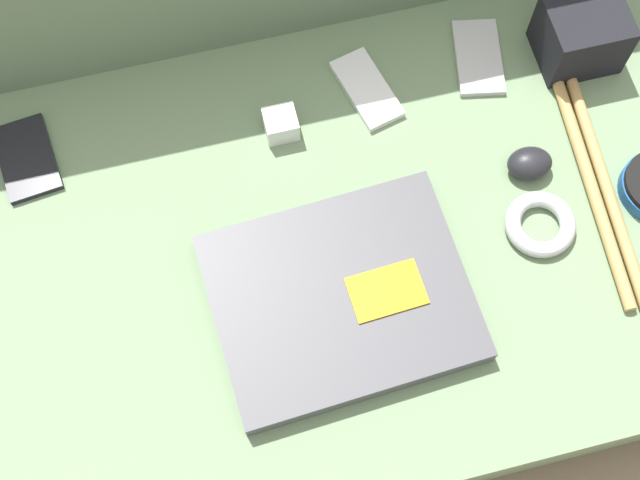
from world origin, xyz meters
TOP-DOWN VIEW (x-y plane):
  - ground_plane at (0.00, 0.00)m, footprint 8.00×8.00m
  - couch_seat at (0.00, 0.00)m, footprint 1.07×0.64m
  - laptop at (0.01, -0.08)m, footprint 0.32×0.27m
  - computer_mouse at (0.29, 0.04)m, footprint 0.06×0.05m
  - phone_silver at (0.28, 0.22)m, footprint 0.08×0.13m
  - phone_black at (0.12, 0.20)m, footprint 0.08×0.13m
  - phone_small at (-0.35, 0.21)m, footprint 0.08×0.12m
  - camera_pouch at (0.41, 0.19)m, footprint 0.11×0.09m
  - charger_brick at (-0.01, 0.17)m, footprint 0.04×0.04m
  - cable_coil at (0.28, -0.04)m, footprint 0.09×0.09m
  - drumstick_pair at (0.37, 0.01)m, footprint 0.06×0.37m

SIDE VIEW (x-z plane):
  - ground_plane at x=0.00m, z-range 0.00..0.00m
  - couch_seat at x=0.00m, z-range 0.00..0.11m
  - phone_silver at x=0.28m, z-range 0.11..0.12m
  - phone_small at x=-0.35m, z-range 0.11..0.12m
  - phone_black at x=0.12m, z-range 0.11..0.12m
  - drumstick_pair at x=0.37m, z-range 0.11..0.13m
  - cable_coil at x=0.28m, z-range 0.11..0.13m
  - laptop at x=0.01m, z-range 0.11..0.14m
  - charger_brick at x=-0.01m, z-range 0.11..0.15m
  - computer_mouse at x=0.29m, z-range 0.11..0.15m
  - camera_pouch at x=0.41m, z-range 0.11..0.20m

